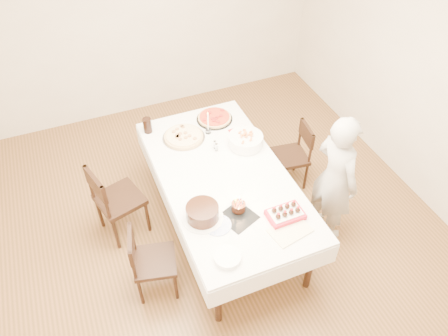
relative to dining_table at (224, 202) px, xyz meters
name	(u,v)px	position (x,y,z in m)	size (l,w,h in m)	color
floor	(222,235)	(-0.07, -0.10, -0.38)	(5.00, 5.00, 0.00)	brown
wall_back	(143,11)	(-0.07, 2.40, 0.98)	(4.50, 0.04, 2.70)	beige
wall_right	(438,77)	(2.18, -0.10, 0.98)	(0.04, 5.00, 2.70)	beige
dining_table	(224,202)	(0.00, 0.00, 0.00)	(1.14, 2.14, 0.75)	white
chair_right_savory	(289,156)	(0.92, 0.34, 0.01)	(0.40, 0.40, 0.78)	black
chair_left_savory	(120,199)	(-0.95, 0.37, 0.07)	(0.45, 0.45, 0.89)	black
chair_left_dessert	(155,261)	(-0.83, -0.42, 0.01)	(0.40, 0.40, 0.78)	black
person	(335,179)	(0.96, -0.40, 0.34)	(0.52, 0.34, 1.42)	#B4B0AA
pizza_white	(184,137)	(-0.17, 0.66, 0.40)	(0.43, 0.43, 0.04)	beige
pizza_pepperoni	(215,118)	(0.23, 0.83, 0.40)	(0.39, 0.39, 0.04)	red
red_placemat	(241,133)	(0.40, 0.51, 0.38)	(0.21, 0.21, 0.01)	#B21E1E
pasta_bowl	(246,140)	(0.37, 0.32, 0.44)	(0.34, 0.34, 0.11)	white
taper_candle	(208,122)	(0.09, 0.64, 0.51)	(0.06, 0.06, 0.27)	white
shaker_pair	(216,147)	(0.06, 0.35, 0.42)	(0.08, 0.08, 0.09)	white
cola_glass	(147,125)	(-0.48, 0.90, 0.46)	(0.09, 0.09, 0.16)	black
layer_cake	(202,213)	(-0.36, -0.40, 0.44)	(0.35, 0.35, 0.14)	black
cake_board	(238,217)	(-0.08, -0.51, 0.38)	(0.27, 0.27, 0.01)	black
birthday_cake	(239,204)	(-0.05, -0.44, 0.45)	(0.12, 0.12, 0.13)	#37190F
strawberry_box	(285,214)	(0.29, -0.66, 0.41)	(0.31, 0.20, 0.08)	#B51426
box_lid	(290,231)	(0.25, -0.81, 0.38)	(0.33, 0.22, 0.03)	beige
plate_stack	(227,257)	(-0.33, -0.87, 0.40)	(0.22, 0.22, 0.05)	white
china_plate	(218,225)	(-0.27, -0.53, 0.38)	(0.23, 0.23, 0.01)	white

